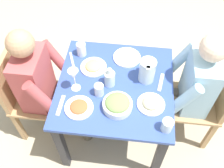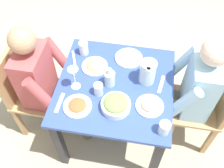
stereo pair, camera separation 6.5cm
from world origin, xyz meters
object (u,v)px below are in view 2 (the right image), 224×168
Objects in this scene: plate_fries at (95,65)px; oil_carafe at (110,79)px; chair_near at (207,105)px; water_glass_center at (164,128)px; water_glass_far_left at (84,48)px; chair_far at (28,90)px; plate_beans at (150,105)px; salad_bowl at (116,104)px; wine_glass at (74,74)px; water_pitcher at (148,72)px; diner_far at (48,83)px; plate_yoghurt at (129,57)px; water_glass_by_pitcher at (98,89)px; dining_table at (115,94)px; plate_rice_curry at (77,106)px; diner_near at (185,90)px.

oil_carafe is at bearing -134.66° from plate_fries.
chair_near is 0.62m from water_glass_center.
water_glass_far_left is (0.13, 0.12, 0.04)m from plate_fries.
plate_fries is at bearing -73.54° from chair_far.
chair_far is 4.43× the size of plate_beans.
wine_glass is (0.13, 0.32, 0.10)m from salad_bowl.
wine_glass reaches higher than plate_beans.
water_pitcher reaches higher than salad_bowl.
water_pitcher is at bearing 10.50° from plate_beans.
plate_fries is 0.21m from oil_carafe.
plate_yoghurt is at bearing -63.57° from diner_far.
plate_fries is (0.05, 0.92, 0.24)m from chair_near.
oil_carafe reaches higher than plate_beans.
water_glass_far_left is 0.58× the size of wine_glass.
water_pitcher is at bearing -61.42° from water_glass_by_pitcher.
chair_far is at bearing 91.38° from dining_table.
plate_rice_curry is 0.60m from plate_yoghurt.
salad_bowl is 2.16× the size of water_glass_by_pitcher.
plate_rice_curry is at bearing 98.07° from salad_bowl.
water_glass_far_left is (0.30, -0.23, 0.13)m from diner_far.
plate_rice_curry is at bearing -113.56° from chair_far.
plate_fries is 1.81× the size of water_glass_far_left.
chair_near and chair_far have the same top height.
water_glass_center is at bearing -160.27° from water_pitcher.
wine_glass is at bearing 105.86° from oil_carafe.
plate_beans reaches higher than plate_fries.
plate_yoghurt is at bearing -20.89° from oil_carafe.
water_glass_far_left reaches higher than dining_table.
dining_table is 4.29× the size of plate_rice_curry.
chair_far is 1.18m from water_glass_center.
chair_far is at bearing 110.32° from plate_yoghurt.
plate_rice_curry is 1.78× the size of water_glass_far_left.
diner_far is 0.51m from oil_carafe.
water_pitcher is 0.44m from water_glass_center.
dining_table is 5.25× the size of oil_carafe.
plate_yoghurt is 1.96× the size of water_glass_far_left.
water_pitcher is 1.98× the size of water_glass_by_pitcher.
diner_near is at bearing -47.55° from plate_beans.
plate_beans is at bearing -79.99° from plate_rice_curry.
plate_fries reaches higher than plate_yoghurt.
plate_beans is (-0.30, -0.46, 0.00)m from plate_fries.
chair_far reaches higher than dining_table.
water_glass_far_left is at bearing 3.52° from wine_glass.
plate_rice_curry is (-0.32, 0.45, -0.08)m from water_pitcher.
dining_table is at bearing 99.55° from diner_near.
oil_carafe reaches higher than plate_fries.
plate_rice_curry is (-0.33, 0.96, 0.23)m from chair_near.
water_pitcher is 0.57m from water_glass_far_left.
wine_glass is (0.26, 0.66, 0.09)m from water_glass_center.
diner_near reaches higher than wine_glass.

